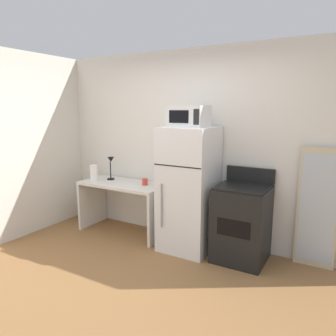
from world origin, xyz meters
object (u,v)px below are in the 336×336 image
(desk, at_px, (124,197))
(oven_range, at_px, (242,223))
(desk_lamp, at_px, (111,164))
(paper_towel_roll, at_px, (94,173))
(microwave, at_px, (189,116))
(leaning_mirror, at_px, (318,209))
(refrigerator, at_px, (189,189))
(coffee_mug, at_px, (145,182))

(desk, distance_m, oven_range, 1.78)
(desk_lamp, distance_m, paper_towel_roll, 0.28)
(desk_lamp, bearing_deg, paper_towel_roll, -133.68)
(desk_lamp, height_order, microwave, microwave)
(desk, bearing_deg, paper_towel_roll, -164.99)
(leaning_mirror, bearing_deg, desk, -174.25)
(refrigerator, bearing_deg, leaning_mirror, 10.75)
(desk_lamp, height_order, refrigerator, refrigerator)
(desk, height_order, desk_lamp, desk_lamp)
(microwave, bearing_deg, desk, 177.56)
(coffee_mug, xyz_separation_m, microwave, (0.73, -0.09, 0.93))
(refrigerator, relative_size, leaning_mirror, 1.14)
(coffee_mug, bearing_deg, paper_towel_roll, -168.47)
(refrigerator, relative_size, oven_range, 1.45)
(desk_lamp, relative_size, paper_towel_roll, 1.47)
(desk_lamp, xyz_separation_m, oven_range, (2.06, -0.06, -0.52))
(coffee_mug, distance_m, oven_range, 1.47)
(desk, relative_size, leaning_mirror, 0.93)
(desk, distance_m, leaning_mirror, 2.59)
(desk, height_order, microwave, microwave)
(coffee_mug, xyz_separation_m, paper_towel_roll, (-0.81, -0.16, 0.07))
(coffee_mug, bearing_deg, desk, -173.15)
(desk_lamp, distance_m, microwave, 1.55)
(leaning_mirror, bearing_deg, oven_range, -162.14)
(desk_lamp, xyz_separation_m, leaning_mirror, (2.85, 0.20, -0.29))
(desk, relative_size, coffee_mug, 13.65)
(paper_towel_roll, xyz_separation_m, oven_range, (2.23, 0.13, -0.40))
(oven_range, xyz_separation_m, leaning_mirror, (0.79, 0.26, 0.23))
(refrigerator, height_order, oven_range, refrigerator)
(refrigerator, distance_m, leaning_mirror, 1.52)
(paper_towel_roll, distance_m, oven_range, 2.27)
(desk, height_order, paper_towel_roll, paper_towel_roll)
(coffee_mug, bearing_deg, refrigerator, -5.24)
(refrigerator, xyz_separation_m, leaning_mirror, (1.49, 0.28, -0.10))
(desk_lamp, xyz_separation_m, microwave, (1.36, -0.11, 0.73))
(paper_towel_roll, relative_size, microwave, 0.52)
(oven_range, bearing_deg, paper_towel_roll, -176.77)
(desk, bearing_deg, leaning_mirror, 5.75)
(paper_towel_roll, bearing_deg, oven_range, 3.23)
(coffee_mug, height_order, microwave, microwave)
(desk, distance_m, paper_towel_roll, 0.58)
(paper_towel_roll, bearing_deg, leaning_mirror, 7.18)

